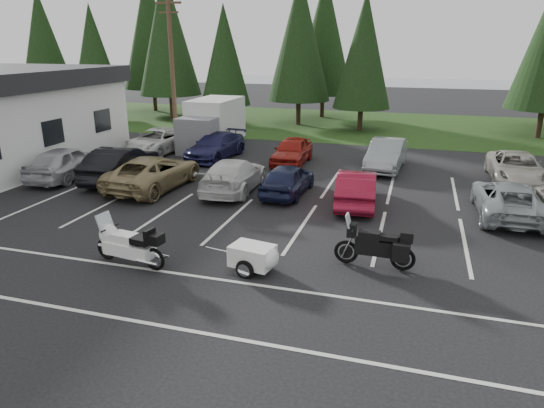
{
  "coord_description": "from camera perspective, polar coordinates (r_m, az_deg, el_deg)",
  "views": [
    {
      "loc": [
        4.08,
        -14.5,
        6.17
      ],
      "look_at": [
        -0.13,
        -0.5,
        1.29
      ],
      "focal_mm": 32.0,
      "sensor_mm": 36.0,
      "label": 1
    }
  ],
  "objects": [
    {
      "name": "conifer_5",
      "position": [
        36.34,
        10.77,
        17.3
      ],
      "size": [
        4.14,
        4.14,
        9.63
      ],
      "color": "#332316",
      "rests_on": "ground"
    },
    {
      "name": "car_far_1",
      "position": [
        27.39,
        -6.67,
        6.78
      ],
      "size": [
        2.38,
        4.89,
        1.37
      ],
      "primitive_type": "imported",
      "rotation": [
        0.0,
        0.0,
        -0.1
      ],
      "color": "#1C1B45",
      "rests_on": "ground"
    },
    {
      "name": "car_near_5",
      "position": [
        19.51,
        9.9,
        1.89
      ],
      "size": [
        1.87,
        4.37,
        1.4
      ],
      "primitive_type": "imported",
      "rotation": [
        0.0,
        0.0,
        3.23
      ],
      "color": "maroon",
      "rests_on": "ground"
    },
    {
      "name": "car_near_4",
      "position": [
        20.58,
        1.87,
        2.94
      ],
      "size": [
        1.74,
        3.98,
        1.34
      ],
      "primitive_type": "imported",
      "rotation": [
        0.0,
        0.0,
        3.1
      ],
      "color": "#161C39",
      "rests_on": "ground"
    },
    {
      "name": "grass_strip",
      "position": [
        39.21,
        10.68,
        9.09
      ],
      "size": [
        80.0,
        16.0,
        0.01
      ],
      "primitive_type": "cube",
      "color": "#1B3310",
      "rests_on": "ground"
    },
    {
      "name": "conifer_back_a",
      "position": [
        47.99,
        -14.19,
        19.15
      ],
      "size": [
        5.28,
        5.28,
        12.3
      ],
      "color": "#332316",
      "rests_on": "ground"
    },
    {
      "name": "cargo_trailer",
      "position": [
        13.73,
        -2.32,
        -6.4
      ],
      "size": [
        1.87,
        1.26,
        0.8
      ],
      "primitive_type": null,
      "rotation": [
        0.0,
        0.0,
        -0.17
      ],
      "color": "white",
      "rests_on": "ground"
    },
    {
      "name": "conifer_4",
      "position": [
        38.49,
        3.26,
        18.96
      ],
      "size": [
        4.8,
        4.8,
        11.17
      ],
      "color": "#332316",
      "rests_on": "ground"
    },
    {
      "name": "utility_pole",
      "position": [
        30.05,
        -11.65,
        15.29
      ],
      "size": [
        1.6,
        0.26,
        9.0
      ],
      "color": "#473321",
      "rests_on": "ground"
    },
    {
      "name": "adventure_motorcycle",
      "position": [
        14.15,
        12.01,
        -4.36
      ],
      "size": [
        2.58,
        0.95,
        1.56
      ],
      "primitive_type": null,
      "rotation": [
        0.0,
        0.0,
        -0.02
      ],
      "color": "black",
      "rests_on": "ground"
    },
    {
      "name": "conifer_3",
      "position": [
        38.76,
        -5.62,
        17.04
      ],
      "size": [
        3.87,
        3.87,
        9.02
      ],
      "color": "#332316",
      "rests_on": "ground"
    },
    {
      "name": "car_near_3",
      "position": [
        21.13,
        -4.51,
        3.41
      ],
      "size": [
        2.19,
        4.93,
        1.41
      ],
      "primitive_type": "imported",
      "rotation": [
        0.0,
        0.0,
        3.19
      ],
      "color": "silver",
      "rests_on": "ground"
    },
    {
      "name": "ground",
      "position": [
        16.28,
        0.94,
        -3.81
      ],
      "size": [
        120.0,
        120.0,
        0.0
      ],
      "primitive_type": "plane",
      "color": "black",
      "rests_on": "ground"
    },
    {
      "name": "box_truck",
      "position": [
        29.96,
        -7.38,
        9.24
      ],
      "size": [
        2.4,
        5.6,
        2.9
      ],
      "primitive_type": null,
      "color": "silver",
      "rests_on": "ground"
    },
    {
      "name": "conifer_back_b",
      "position": [
        42.78,
        6.18,
        19.16
      ],
      "size": [
        4.97,
        4.97,
        11.58
      ],
      "color": "#332316",
      "rests_on": "ground"
    },
    {
      "name": "conifer_2",
      "position": [
        42.37,
        -12.25,
        19.12
      ],
      "size": [
        5.1,
        5.1,
        11.89
      ],
      "color": "#332316",
      "rests_on": "ground"
    },
    {
      "name": "car_near_6",
      "position": [
        19.94,
        26.04,
        0.51
      ],
      "size": [
        2.27,
        4.81,
        1.33
      ],
      "primitive_type": "imported",
      "rotation": [
        0.0,
        0.0,
        3.15
      ],
      "color": "gray",
      "rests_on": "ground"
    },
    {
      "name": "car_far_4",
      "position": [
        25.11,
        26.79,
        3.81
      ],
      "size": [
        2.24,
        4.84,
        1.34
      ],
      "primitive_type": "imported",
      "rotation": [
        0.0,
        0.0,
        0.0
      ],
      "color": "#A8A59A",
      "rests_on": "ground"
    },
    {
      "name": "car_near_1",
      "position": [
        23.7,
        -17.37,
        4.53
      ],
      "size": [
        2.13,
        5.02,
        1.61
      ],
      "primitive_type": "imported",
      "rotation": [
        0.0,
        0.0,
        3.23
      ],
      "color": "black",
      "rests_on": "ground"
    },
    {
      "name": "touring_motorcycle",
      "position": [
        14.57,
        -16.51,
        -4.2
      ],
      "size": [
        2.79,
        1.21,
        1.49
      ],
      "primitive_type": null,
      "rotation": [
        0.0,
        0.0,
        -0.14
      ],
      "color": "white",
      "rests_on": "ground"
    },
    {
      "name": "car_near_2",
      "position": [
        22.06,
        -13.72,
        3.66
      ],
      "size": [
        2.68,
        5.37,
        1.46
      ],
      "primitive_type": "imported",
      "rotation": [
        0.0,
        0.0,
        3.09
      ],
      "color": "#8E7D52",
      "rests_on": "ground"
    },
    {
      "name": "car_near_0",
      "position": [
        25.01,
        -23.14,
        4.53
      ],
      "size": [
        2.31,
        4.76,
        1.57
      ],
      "primitive_type": "imported",
      "rotation": [
        0.0,
        0.0,
        3.24
      ],
      "color": "#BAB9BF",
      "rests_on": "ground"
    },
    {
      "name": "car_far_3",
      "position": [
        25.46,
        13.31,
        5.68
      ],
      "size": [
        1.94,
        4.7,
        1.51
      ],
      "primitive_type": "imported",
      "rotation": [
        0.0,
        0.0,
        -0.08
      ],
      "color": "gray",
      "rests_on": "ground"
    },
    {
      "name": "car_far_0",
      "position": [
        29.36,
        -13.34,
        7.22
      ],
      "size": [
        2.74,
        5.21,
        1.4
      ],
      "primitive_type": "imported",
      "rotation": [
        0.0,
        0.0,
        -0.09
      ],
      "color": "silver",
      "rests_on": "ground"
    },
    {
      "name": "conifer_0",
      "position": [
        48.97,
        -25.35,
        16.85
      ],
      "size": [
        4.58,
        4.58,
        10.66
      ],
      "color": "#332316",
      "rests_on": "ground"
    },
    {
      "name": "conifer_1",
      "position": [
        44.22,
        -20.27,
        16.36
      ],
      "size": [
        3.96,
        3.96,
        9.22
      ],
      "color": "#332316",
      "rests_on": "ground"
    },
    {
      "name": "car_far_2",
      "position": [
        25.91,
        2.37,
        6.26
      ],
      "size": [
        1.7,
        4.15,
        1.41
      ],
      "primitive_type": "imported",
      "rotation": [
        0.0,
        0.0,
        0.01
      ],
      "color": "maroon",
      "rests_on": "ground"
    },
    {
      "name": "lake_water",
      "position": [
        69.78,
        17.02,
        12.6
      ],
      "size": [
        70.0,
        50.0,
        0.02
      ],
      "primitive_type": "cube",
      "color": "gray",
      "rests_on": "ground"
    },
    {
      "name": "stall_markings",
      "position": [
        18.08,
        2.67,
        -1.5
      ],
      "size": [
        32.0,
        16.0,
        0.01
      ],
      "primitive_type": "cube",
      "color": "silver",
      "rests_on": "ground"
    }
  ]
}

